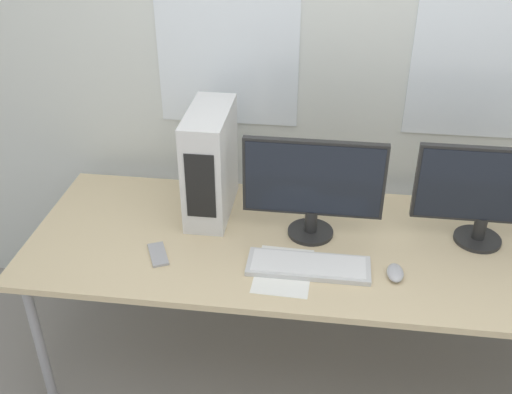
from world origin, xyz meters
TOP-DOWN VIEW (x-y plane):
  - wall_back at (0.00, 0.99)m, footprint 8.00×0.07m
  - desk at (0.00, 0.43)m, footprint 2.56×0.86m
  - pc_tower at (-0.57, 0.62)m, footprint 0.17×0.41m
  - monitor_main at (-0.13, 0.49)m, footprint 0.56×0.19m
  - monitor_right_near at (0.54, 0.53)m, footprint 0.57×0.19m
  - keyboard at (-0.13, 0.26)m, footprint 0.47×0.16m
  - mouse at (0.20, 0.25)m, footprint 0.06×0.11m
  - cell_phone at (-0.72, 0.26)m, footprint 0.12×0.16m
  - paper_sheet_left at (-0.22, 0.23)m, footprint 0.22×0.30m

SIDE VIEW (x-z plane):
  - desk at x=0.00m, z-range 0.33..1.05m
  - paper_sheet_left at x=-0.22m, z-range 0.73..0.73m
  - cell_phone at x=-0.72m, z-range 0.73..0.74m
  - keyboard at x=-0.13m, z-range 0.73..0.75m
  - mouse at x=0.20m, z-range 0.73..0.76m
  - monitor_right_near at x=0.54m, z-range 0.75..1.17m
  - monitor_main at x=-0.13m, z-range 0.75..1.18m
  - pc_tower at x=-0.57m, z-range 0.73..1.20m
  - wall_back at x=0.00m, z-range 0.00..2.70m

